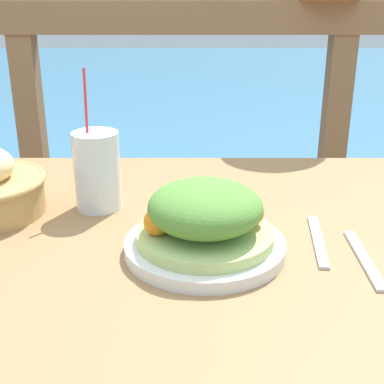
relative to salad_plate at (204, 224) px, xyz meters
name	(u,v)px	position (x,y,z in m)	size (l,w,h in m)	color
patio_table	(175,291)	(-0.05, 0.04, -0.15)	(1.14, 0.84, 0.74)	#997047
railing_fence	(182,111)	(-0.05, 0.83, -0.02)	(2.80, 0.08, 1.08)	brown
sea_backdrop	(188,108)	(-0.05, 3.33, -0.58)	(12.00, 4.00, 0.42)	teal
salad_plate	(204,224)	(0.00, 0.00, 0.00)	(0.25, 0.25, 0.11)	silver
drink_glass	(96,171)	(-0.19, 0.18, 0.02)	(0.08, 0.08, 0.25)	silver
fork	(317,240)	(0.18, 0.03, -0.05)	(0.04, 0.18, 0.00)	silver
knife	(363,259)	(0.24, -0.03, -0.05)	(0.02, 0.18, 0.00)	silver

